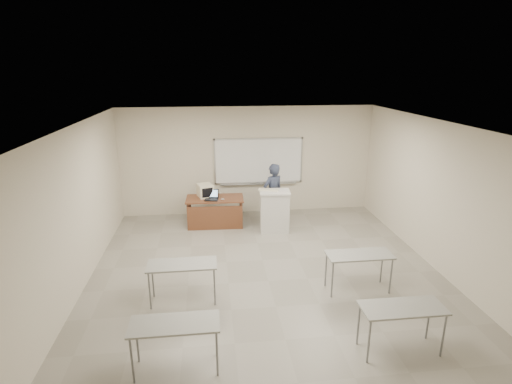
{
  "coord_description": "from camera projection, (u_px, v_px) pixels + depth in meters",
  "views": [
    {
      "loc": [
        -1.06,
        -6.85,
        3.97
      ],
      "look_at": [
        0.02,
        2.2,
        1.14
      ],
      "focal_mm": 28.0,
      "sensor_mm": 36.0,
      "label": 1
    }
  ],
  "objects": [
    {
      "name": "podium",
      "position": [
        275.0,
        211.0,
        10.06
      ],
      "size": [
        0.75,
        0.55,
        1.05
      ],
      "rotation": [
        0.0,
        0.0,
        -0.08
      ],
      "color": "#BAB9B2",
      "rests_on": "floor"
    },
    {
      "name": "presenter",
      "position": [
        273.0,
        194.0,
        10.41
      ],
      "size": [
        0.72,
        0.64,
        1.65
      ],
      "primitive_type": "imported",
      "rotation": [
        0.0,
        0.0,
        3.64
      ],
      "color": "black",
      "rests_on": "floor"
    },
    {
      "name": "laptop",
      "position": [
        211.0,
        197.0,
        10.23
      ],
      "size": [
        0.33,
        0.31,
        0.24
      ],
      "rotation": [
        0.0,
        0.0,
        -0.17
      ],
      "color": "black",
      "rests_on": "instructor_desk"
    },
    {
      "name": "student_desks",
      "position": [
        281.0,
        286.0,
        6.31
      ],
      "size": [
        4.4,
        2.2,
        0.73
      ],
      "color": "gray",
      "rests_on": "floor"
    },
    {
      "name": "instructor_desk",
      "position": [
        215.0,
        206.0,
        10.33
      ],
      "size": [
        1.48,
        0.74,
        0.75
      ],
      "rotation": [
        0.0,
        0.0,
        -0.04
      ],
      "color": "brown",
      "rests_on": "floor"
    },
    {
      "name": "crt_monitor",
      "position": [
        205.0,
        191.0,
        10.42
      ],
      "size": [
        0.37,
        0.42,
        0.35
      ],
      "rotation": [
        0.0,
        0.0,
        0.3
      ],
      "color": "beige",
      "rests_on": "instructor_desk"
    },
    {
      "name": "whiteboard",
      "position": [
        259.0,
        161.0,
        11.15
      ],
      "size": [
        2.48,
        0.1,
        1.31
      ],
      "color": "white",
      "rests_on": "floor"
    },
    {
      "name": "mouse",
      "position": [
        223.0,
        199.0,
        10.2
      ],
      "size": [
        0.11,
        0.09,
        0.04
      ],
      "primitive_type": "ellipsoid",
      "rotation": [
        0.0,
        0.0,
        -0.43
      ],
      "color": "#9EA1A6",
      "rests_on": "instructor_desk"
    },
    {
      "name": "floor",
      "position": [
        268.0,
        281.0,
        7.79
      ],
      "size": [
        7.0,
        8.0,
        0.01
      ],
      "primitive_type": "cube",
      "color": "gray",
      "rests_on": "ground"
    },
    {
      "name": "keyboard",
      "position": [
        268.0,
        190.0,
        9.96
      ],
      "size": [
        0.51,
        0.31,
        0.03
      ],
      "primitive_type": "cube",
      "rotation": [
        0.0,
        0.0,
        -0.32
      ],
      "color": "beige",
      "rests_on": "podium"
    }
  ]
}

